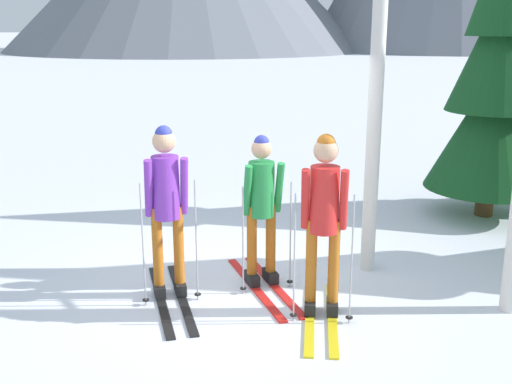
{
  "coord_description": "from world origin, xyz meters",
  "views": [
    {
      "loc": [
        1.28,
        -5.94,
        2.8
      ],
      "look_at": [
        0.16,
        0.33,
        1.05
      ],
      "focal_mm": 42.97,
      "sensor_mm": 36.0,
      "label": 1
    }
  ],
  "objects_px": {
    "skier_in_green": "(262,206)",
    "pine_tree_near": "(497,79)",
    "skier_in_red": "(324,217)",
    "birch_tree_slender": "(376,76)",
    "skier_in_purple": "(167,204)"
  },
  "relations": [
    {
      "from": "skier_in_red",
      "to": "pine_tree_near",
      "type": "relative_size",
      "value": 0.41
    },
    {
      "from": "skier_in_purple",
      "to": "skier_in_red",
      "type": "bearing_deg",
      "value": -5.14
    },
    {
      "from": "skier_in_purple",
      "to": "birch_tree_slender",
      "type": "relative_size",
      "value": 0.42
    },
    {
      "from": "pine_tree_near",
      "to": "birch_tree_slender",
      "type": "height_order",
      "value": "pine_tree_near"
    },
    {
      "from": "skier_in_red",
      "to": "pine_tree_near",
      "type": "bearing_deg",
      "value": 59.68
    },
    {
      "from": "skier_in_red",
      "to": "birch_tree_slender",
      "type": "xyz_separation_m",
      "value": [
        0.44,
        1.26,
        1.24
      ]
    },
    {
      "from": "pine_tree_near",
      "to": "skier_in_green",
      "type": "bearing_deg",
      "value": -132.81
    },
    {
      "from": "skier_in_purple",
      "to": "skier_in_green",
      "type": "distance_m",
      "value": 1.03
    },
    {
      "from": "skier_in_green",
      "to": "pine_tree_near",
      "type": "distance_m",
      "value": 4.41
    },
    {
      "from": "pine_tree_near",
      "to": "skier_in_purple",
      "type": "bearing_deg",
      "value": -136.63
    },
    {
      "from": "pine_tree_near",
      "to": "birch_tree_slender",
      "type": "relative_size",
      "value": 1.02
    },
    {
      "from": "skier_in_red",
      "to": "pine_tree_near",
      "type": "height_order",
      "value": "pine_tree_near"
    },
    {
      "from": "skier_in_green",
      "to": "birch_tree_slender",
      "type": "distance_m",
      "value": 1.88
    },
    {
      "from": "pine_tree_near",
      "to": "birch_tree_slender",
      "type": "bearing_deg",
      "value": -125.16
    },
    {
      "from": "skier_in_green",
      "to": "birch_tree_slender",
      "type": "height_order",
      "value": "birch_tree_slender"
    }
  ]
}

